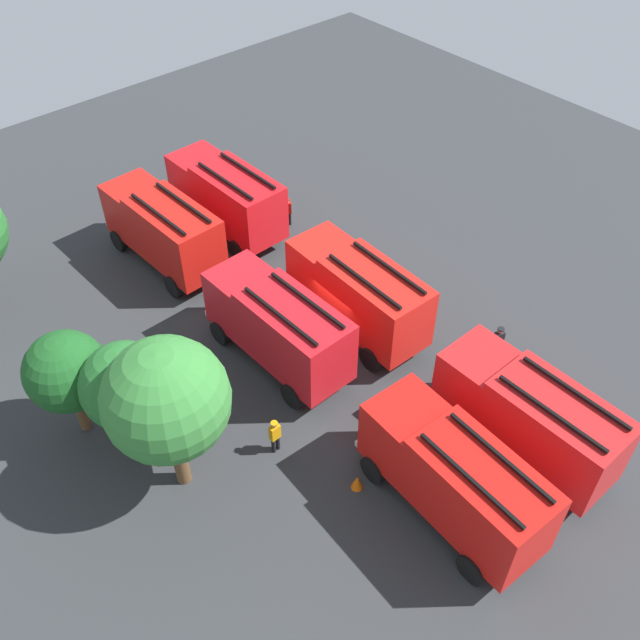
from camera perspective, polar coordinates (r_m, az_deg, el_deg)
name	(u,v)px	position (r m, az deg, el deg)	size (l,w,h in m)	color
ground_plane	(320,343)	(31.31, 0.00, -1.86)	(56.32, 56.32, 0.00)	#2D3033
fire_truck_0	(528,415)	(26.93, 16.53, -7.39)	(7.21, 2.76, 3.88)	red
fire_truck_1	(358,291)	(30.62, 3.10, 2.33)	(7.28, 2.95, 3.88)	red
fire_truck_2	(226,195)	(36.83, -7.60, 9.99)	(7.24, 2.86, 3.88)	red
fire_truck_3	(454,476)	(24.71, 10.83, -12.28)	(7.33, 3.09, 3.88)	red
fire_truck_4	(278,324)	(29.10, -3.42, -0.36)	(7.24, 2.84, 3.88)	red
fire_truck_5	(163,228)	(35.06, -12.61, 7.32)	(7.28, 2.95, 3.88)	red
firefighter_0	(274,199)	(38.57, -3.74, 9.75)	(0.48, 0.38, 1.62)	black
firefighter_1	(288,211)	(37.65, -2.65, 8.85)	(0.45, 0.48, 1.60)	black
firefighter_2	(275,435)	(26.87, -3.67, -9.29)	(0.27, 0.42, 1.66)	black
firefighter_3	(498,342)	(30.86, 14.23, -1.72)	(0.37, 0.48, 1.82)	black
tree_0	(166,400)	(23.74, -12.35, -6.39)	(4.32, 4.32, 6.70)	brown
tree_1	(125,386)	(26.00, -15.51, -5.19)	(3.26, 3.26, 5.06)	brown
tree_2	(66,372)	(27.36, -19.89, -3.98)	(3.11, 3.11, 4.82)	brown
traffic_cone_0	(282,209)	(38.81, -3.12, 8.94)	(0.41, 0.41, 0.58)	#F2600C
traffic_cone_1	(357,482)	(26.38, 3.02, -12.98)	(0.44, 0.44, 0.63)	#F2600C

